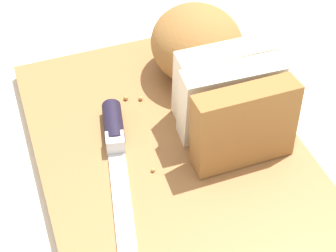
# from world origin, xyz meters

# --- Properties ---
(ground_plane) EXTENTS (3.00, 3.00, 0.00)m
(ground_plane) POSITION_xyz_m (0.00, 0.00, 0.00)
(ground_plane) COLOR silver
(cutting_board) EXTENTS (0.43, 0.31, 0.02)m
(cutting_board) POSITION_xyz_m (0.00, 0.00, 0.01)
(cutting_board) COLOR #9E6B3D
(cutting_board) RESTS_ON ground_plane
(bread_loaf) EXTENTS (0.24, 0.12, 0.10)m
(bread_loaf) POSITION_xyz_m (-0.07, 0.08, 0.07)
(bread_loaf) COLOR #996633
(bread_loaf) RESTS_ON cutting_board
(bread_knife) EXTENTS (0.24, 0.06, 0.02)m
(bread_knife) POSITION_xyz_m (-0.01, -0.06, 0.03)
(bread_knife) COLOR silver
(bread_knife) RESTS_ON cutting_board
(crumb_near_knife) EXTENTS (0.01, 0.01, 0.01)m
(crumb_near_knife) POSITION_xyz_m (-0.08, -0.01, 0.02)
(crumb_near_knife) COLOR tan
(crumb_near_knife) RESTS_ON cutting_board
(crumb_near_loaf) EXTENTS (0.01, 0.01, 0.01)m
(crumb_near_loaf) POSITION_xyz_m (0.04, 0.04, 0.02)
(crumb_near_loaf) COLOR tan
(crumb_near_loaf) RESTS_ON cutting_board
(crumb_stray_left) EXTENTS (0.00, 0.00, 0.00)m
(crumb_stray_left) POSITION_xyz_m (0.03, -0.03, 0.02)
(crumb_stray_left) COLOR tan
(crumb_stray_left) RESTS_ON cutting_board
(crumb_stray_right) EXTENTS (0.01, 0.01, 0.01)m
(crumb_stray_right) POSITION_xyz_m (-0.09, -0.03, 0.02)
(crumb_stray_right) COLOR tan
(crumb_stray_right) RESTS_ON cutting_board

